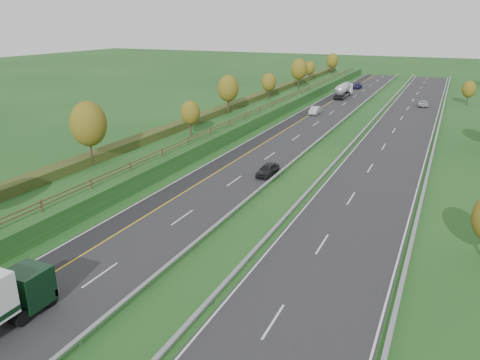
# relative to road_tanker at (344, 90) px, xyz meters

# --- Properties ---
(ground) EXTENTS (400.00, 400.00, 0.00)m
(ground) POSITION_rel_road_tanker_xyz_m (9.18, -49.64, -1.86)
(ground) COLOR #194518
(ground) RESTS_ON ground
(near_carriageway) EXTENTS (10.50, 200.00, 0.04)m
(near_carriageway) POSITION_rel_road_tanker_xyz_m (1.18, -44.64, -1.84)
(near_carriageway) COLOR #252527
(near_carriageway) RESTS_ON ground
(far_carriageway) EXTENTS (10.50, 200.00, 0.04)m
(far_carriageway) POSITION_rel_road_tanker_xyz_m (17.68, -44.64, -1.84)
(far_carriageway) COLOR #252527
(far_carriageway) RESTS_ON ground
(hard_shoulder) EXTENTS (3.00, 200.00, 0.04)m
(hard_shoulder) POSITION_rel_road_tanker_xyz_m (-2.57, -44.64, -1.84)
(hard_shoulder) COLOR black
(hard_shoulder) RESTS_ON ground
(lane_markings) EXTENTS (26.75, 200.00, 0.01)m
(lane_markings) POSITION_rel_road_tanker_xyz_m (7.58, -44.76, -1.81)
(lane_markings) COLOR silver
(lane_markings) RESTS_ON near_carriageway
(embankment_left) EXTENTS (12.00, 200.00, 2.00)m
(embankment_left) POSITION_rel_road_tanker_xyz_m (-11.82, -44.64, -0.86)
(embankment_left) COLOR #194518
(embankment_left) RESTS_ON ground
(hedge_left) EXTENTS (2.20, 180.00, 1.10)m
(hedge_left) POSITION_rel_road_tanker_xyz_m (-13.82, -44.64, 0.69)
(hedge_left) COLOR #2B3C18
(hedge_left) RESTS_ON embankment_left
(fence_left) EXTENTS (0.12, 189.06, 1.20)m
(fence_left) POSITION_rel_road_tanker_xyz_m (-7.32, -45.05, 0.87)
(fence_left) COLOR #422B19
(fence_left) RESTS_ON embankment_left
(median_barrier_near) EXTENTS (0.32, 200.00, 0.71)m
(median_barrier_near) POSITION_rel_road_tanker_xyz_m (6.88, -44.64, -1.25)
(median_barrier_near) COLOR gray
(median_barrier_near) RESTS_ON ground
(median_barrier_far) EXTENTS (0.32, 200.00, 0.71)m
(median_barrier_far) POSITION_rel_road_tanker_xyz_m (11.98, -44.64, -1.25)
(median_barrier_far) COLOR gray
(median_barrier_far) RESTS_ON ground
(outer_barrier_far) EXTENTS (0.32, 200.00, 0.71)m
(outer_barrier_far) POSITION_rel_road_tanker_xyz_m (23.48, -44.64, -1.25)
(outer_barrier_far) COLOR gray
(outer_barrier_far) RESTS_ON ground
(trees_left) EXTENTS (6.64, 164.30, 7.66)m
(trees_left) POSITION_rel_road_tanker_xyz_m (-11.47, -48.01, 4.51)
(trees_left) COLOR #2D2116
(trees_left) RESTS_ON embankment_left
(road_tanker) EXTENTS (2.40, 11.22, 3.46)m
(road_tanker) POSITION_rel_road_tanker_xyz_m (0.00, 0.00, 0.00)
(road_tanker) COLOR silver
(road_tanker) RESTS_ON near_carriageway
(car_dark_near) EXTENTS (1.94, 4.45, 1.49)m
(car_dark_near) POSITION_rel_road_tanker_xyz_m (5.33, -66.04, -1.08)
(car_dark_near) COLOR black
(car_dark_near) RESTS_ON near_carriageway
(car_silver_mid) EXTENTS (1.74, 4.77, 1.56)m
(car_silver_mid) POSITION_rel_road_tanker_xyz_m (-0.32, -24.61, -1.04)
(car_silver_mid) COLOR #A7A9AC
(car_silver_mid) RESTS_ON near_carriageway
(car_small_far) EXTENTS (2.10, 4.81, 1.38)m
(car_small_far) POSITION_rel_road_tanker_xyz_m (0.24, 17.17, -1.13)
(car_small_far) COLOR #18143F
(car_small_far) RESTS_ON near_carriageway
(car_oncoming) EXTENTS (2.48, 4.89, 1.32)m
(car_oncoming) POSITION_rel_road_tanker_xyz_m (19.20, -5.69, -1.16)
(car_oncoming) COLOR #B5B6BA
(car_oncoming) RESTS_ON far_carriageway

